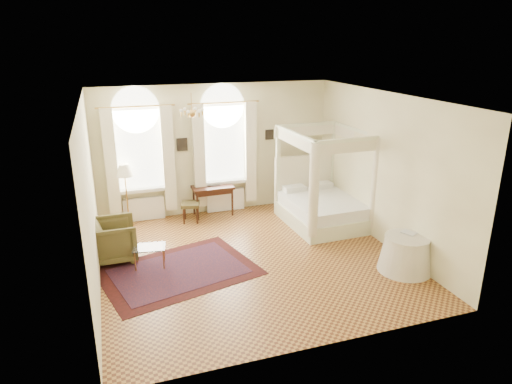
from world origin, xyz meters
TOP-DOWN VIEW (x-y plane):
  - ground at (0.00, 0.00)m, footprint 6.00×6.00m
  - room_walls at (0.00, 0.00)m, footprint 6.00×6.00m
  - window_left at (-1.90, 2.87)m, footprint 1.62×0.27m
  - window_right at (0.20, 2.87)m, footprint 1.62×0.27m
  - chandelier at (-0.90, 1.20)m, footprint 0.51×0.45m
  - wall_pictures at (0.09, 2.97)m, footprint 2.54×0.03m
  - canopy_bed at (2.23, 1.28)m, footprint 1.84×2.23m
  - nightstand at (2.70, 2.70)m, footprint 0.49×0.45m
  - nightstand_lamp at (2.62, 2.73)m, footprint 0.25×0.25m
  - writing_desk at (-0.18, 2.70)m, footprint 1.05×0.56m
  - laptop at (-0.14, 2.79)m, footprint 0.34×0.22m
  - stool at (-0.81, 2.43)m, footprint 0.53×0.53m
  - armchair at (-2.70, 0.91)m, footprint 0.95×0.93m
  - coffee_table at (-2.03, 0.36)m, footprint 0.69×0.53m
  - floor_lamp at (-2.29, 2.70)m, footprint 0.40×0.40m
  - oriental_rug at (-1.53, -0.05)m, footprint 3.30×2.72m
  - side_table at (2.70, -1.39)m, footprint 1.05×1.05m
  - book at (2.73, -1.31)m, footprint 0.30×0.34m

SIDE VIEW (x-z plane):
  - ground at x=0.00m, z-range 0.00..0.00m
  - oriental_rug at x=-1.53m, z-range 0.00..0.01m
  - nightstand at x=2.70m, z-range 0.00..0.65m
  - side_table at x=2.70m, z-range -0.01..0.71m
  - coffee_table at x=-2.03m, z-range 0.17..0.60m
  - stool at x=-0.81m, z-range 0.17..0.66m
  - armchair at x=-2.70m, z-range 0.00..0.86m
  - canopy_bed at x=2.23m, z-range -0.64..1.70m
  - writing_desk at x=-0.18m, z-range 0.27..1.05m
  - book at x=2.73m, z-range 0.71..0.74m
  - laptop at x=-0.14m, z-range 0.77..0.80m
  - nightstand_lamp at x=2.62m, z-range 0.71..1.08m
  - floor_lamp at x=-2.29m, z-range 0.54..2.08m
  - window_left at x=-1.90m, z-range -0.16..3.13m
  - window_right at x=0.20m, z-range -0.16..3.13m
  - wall_pictures at x=0.09m, z-range 1.70..2.09m
  - room_walls at x=0.00m, z-range -1.02..4.98m
  - chandelier at x=-0.90m, z-range 2.66..3.16m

